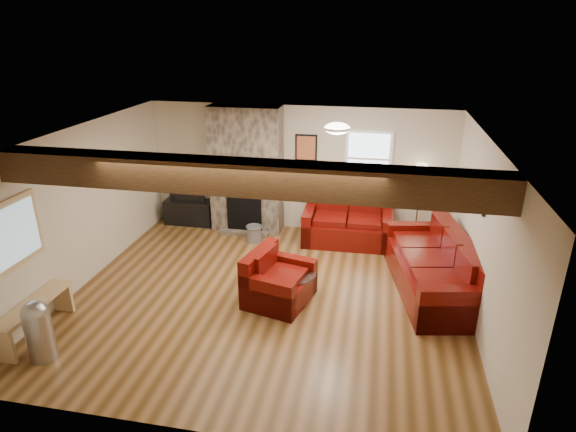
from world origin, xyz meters
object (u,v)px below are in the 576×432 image
(loveseat, at_px, (348,221))
(tv_cabinet, at_px, (190,212))
(armchair_red, at_px, (279,278))
(coffee_table, at_px, (289,283))
(floor_lamp, at_px, (421,176))
(sofa_three, at_px, (432,264))
(television, at_px, (188,191))

(loveseat, relative_size, tv_cabinet, 1.63)
(armchair_red, bearing_deg, coffee_table, -17.03)
(loveseat, bearing_deg, floor_lamp, 12.71)
(sofa_three, height_order, television, television)
(sofa_three, xyz_separation_m, armchair_red, (-2.27, -0.77, -0.07))
(armchair_red, relative_size, tv_cabinet, 0.95)
(sofa_three, height_order, armchair_red, sofa_three)
(armchair_red, height_order, floor_lamp, floor_lamp)
(tv_cabinet, height_order, floor_lamp, floor_lamp)
(floor_lamp, bearing_deg, coffee_table, -129.30)
(loveseat, xyz_separation_m, armchair_red, (-0.84, -2.33, -0.05))
(loveseat, height_order, tv_cabinet, loveseat)
(armchair_red, distance_m, television, 3.63)
(sofa_three, relative_size, tv_cabinet, 2.37)
(coffee_table, xyz_separation_m, floor_lamp, (2.01, 2.46, 1.11))
(sofa_three, height_order, coffee_table, sofa_three)
(armchair_red, bearing_deg, tv_cabinet, 57.21)
(coffee_table, bearing_deg, television, 136.75)
(coffee_table, xyz_separation_m, television, (-2.59, 2.44, 0.52))
(loveseat, relative_size, coffee_table, 1.98)
(coffee_table, xyz_separation_m, tv_cabinet, (-2.59, 2.44, 0.05))
(sofa_three, relative_size, floor_lamp, 1.57)
(armchair_red, bearing_deg, loveseat, -5.82)
(loveseat, bearing_deg, tv_cabinet, 173.64)
(floor_lamp, bearing_deg, sofa_three, -85.65)
(sofa_three, relative_size, television, 3.22)
(sofa_three, relative_size, coffee_table, 2.89)
(sofa_three, distance_m, television, 5.11)
(tv_cabinet, relative_size, television, 1.36)
(tv_cabinet, bearing_deg, armchair_red, -46.68)
(sofa_three, bearing_deg, coffee_table, -85.89)
(loveseat, height_order, floor_lamp, floor_lamp)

